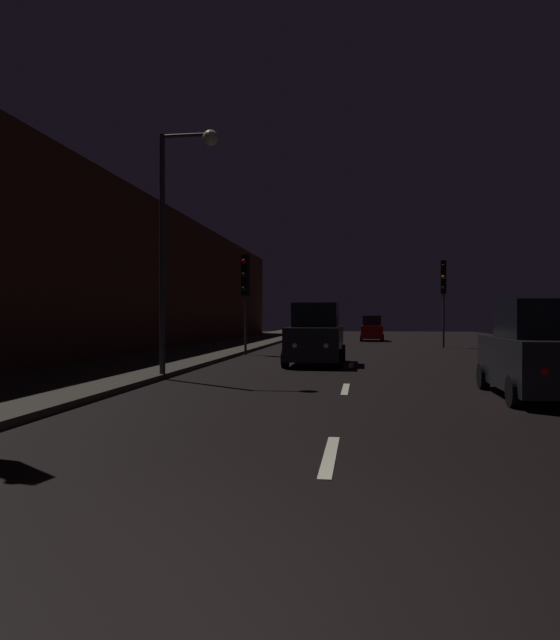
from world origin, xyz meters
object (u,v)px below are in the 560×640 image
object	(u,v)px
traffic_light_far_left	(245,283)
car_parked_right_near	(539,353)
car_approaching_headlights	(316,336)
traffic_light_far_right	(444,284)
streetlamp_overhead	(178,214)
car_distant_taillights	(372,329)

from	to	relation	value
traffic_light_far_left	car_parked_right_near	size ratio (longest dim) A/B	1.10
car_approaching_headlights	traffic_light_far_right	bearing A→B (deg)	153.55
traffic_light_far_right	car_approaching_headlights	world-z (taller)	traffic_light_far_right
traffic_light_far_left	streetlamp_overhead	size ratio (longest dim) A/B	0.67
streetlamp_overhead	car_parked_right_near	distance (m)	9.97
car_approaching_headlights	car_parked_right_near	bearing A→B (deg)	34.03
car_approaching_headlights	car_parked_right_near	size ratio (longest dim) A/B	1.07
traffic_light_far_right	streetlamp_overhead	size ratio (longest dim) A/B	0.71
car_parked_right_near	car_approaching_headlights	bearing A→B (deg)	34.03
streetlamp_overhead	car_parked_right_near	size ratio (longest dim) A/B	1.65
streetlamp_overhead	car_parked_right_near	world-z (taller)	streetlamp_overhead
car_parked_right_near	streetlamp_overhead	bearing A→B (deg)	74.12
traffic_light_far_right	car_distant_taillights	distance (m)	10.09
car_approaching_headlights	car_distant_taillights	xyz separation A→B (m)	(2.37, 21.51, -0.19)
traffic_light_far_left	car_parked_right_near	world-z (taller)	traffic_light_far_left
car_approaching_headlights	car_distant_taillights	bearing A→B (deg)	173.71
traffic_light_far_right	streetlamp_overhead	world-z (taller)	streetlamp_overhead
traffic_light_far_left	car_parked_right_near	distance (m)	16.28
traffic_light_far_left	car_distant_taillights	xyz separation A→B (m)	(6.06, 16.42, -2.51)
streetlamp_overhead	car_parked_right_near	xyz separation A→B (m)	(8.91, -2.53, -3.67)
traffic_light_far_right	car_parked_right_near	distance (m)	20.96
traffic_light_far_right	traffic_light_far_left	xyz separation A→B (m)	(-9.98, -7.55, -0.27)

